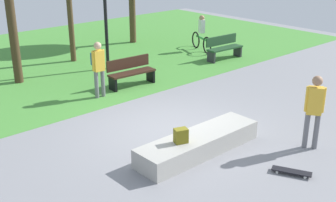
{
  "coord_description": "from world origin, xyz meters",
  "views": [
    {
      "loc": [
        -6.74,
        -7.45,
        4.57
      ],
      "look_at": [
        -0.36,
        -0.31,
        0.95
      ],
      "focal_mm": 46.69,
      "sensor_mm": 36.0,
      "label": 1
    }
  ],
  "objects": [
    {
      "name": "ground_plane",
      "position": [
        0.0,
        0.0,
        0.0
      ],
      "size": [
        28.0,
        28.0,
        0.0
      ],
      "primitive_type": "plane",
      "color": "gray"
    },
    {
      "name": "grass_lawn",
      "position": [
        0.0,
        8.16,
        0.0
      ],
      "size": [
        26.6,
        11.67,
        0.01
      ],
      "primitive_type": "cube",
      "color": "#478C38",
      "rests_on": "ground_plane"
    },
    {
      "name": "concrete_ledge",
      "position": [
        -0.36,
        -1.34,
        0.22
      ],
      "size": [
        3.15,
        0.83,
        0.44
      ],
      "primitive_type": "cube",
      "color": "#A8A59E",
      "rests_on": "ground_plane"
    },
    {
      "name": "backpack_on_ledge",
      "position": [
        -0.93,
        -1.36,
        0.6
      ],
      "size": [
        0.33,
        0.29,
        0.32
      ],
      "primitive_type": "cube",
      "rotation": [
        0.0,
        0.0,
        5.92
      ],
      "color": "olive",
      "rests_on": "concrete_ledge"
    },
    {
      "name": "skater_performing_trick",
      "position": [
        1.71,
        -2.89,
        1.02
      ],
      "size": [
        0.35,
        0.38,
        1.74
      ],
      "color": "slate",
      "rests_on": "ground_plane"
    },
    {
      "name": "skateboard_by_ledge",
      "position": [
        0.37,
        -3.29,
        0.06
      ],
      "size": [
        0.53,
        0.81,
        0.08
      ],
      "color": "black",
      "rests_on": "ground_plane"
    },
    {
      "name": "park_bench_center_lawn",
      "position": [
        1.37,
        3.43,
        0.48
      ],
      "size": [
        1.62,
        0.56,
        0.91
      ],
      "color": "#331E14",
      "rests_on": "ground_plane"
    },
    {
      "name": "park_bench_near_lamppost",
      "position": [
        6.1,
        3.62,
        0.48
      ],
      "size": [
        1.62,
        0.56,
        0.91
      ],
      "color": "#1E4223",
      "rests_on": "ground_plane"
    },
    {
      "name": "pedestrian_with_backpack",
      "position": [
        0.01,
        3.21,
        1.02
      ],
      "size": [
        0.43,
        0.36,
        1.7
      ],
      "color": "slate",
      "rests_on": "ground_plane"
    },
    {
      "name": "cyclist_on_bicycle",
      "position": [
        6.47,
        5.21,
        0.63
      ],
      "size": [
        0.68,
        1.73,
        1.52
      ],
      "color": "black",
      "rests_on": "ground_plane"
    }
  ]
}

